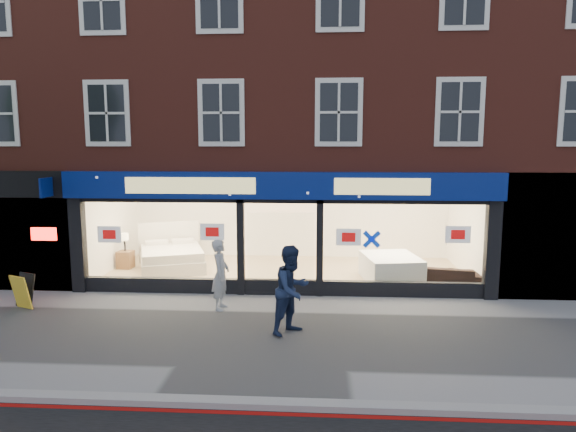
# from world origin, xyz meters

# --- Properties ---
(ground) EXTENTS (120.00, 120.00, 0.00)m
(ground) POSITION_xyz_m (0.00, 0.00, 0.00)
(ground) COLOR gray
(ground) RESTS_ON ground
(kerb_line) EXTENTS (60.00, 0.10, 0.01)m
(kerb_line) POSITION_xyz_m (0.00, -3.10, 0.01)
(kerb_line) COLOR #8C0A07
(kerb_line) RESTS_ON ground
(kerb_stone) EXTENTS (60.00, 0.25, 0.12)m
(kerb_stone) POSITION_xyz_m (0.00, -2.90, 0.06)
(kerb_stone) COLOR gray
(kerb_stone) RESTS_ON ground
(showroom_floor) EXTENTS (11.00, 4.50, 0.10)m
(showroom_floor) POSITION_xyz_m (0.00, 5.25, 0.05)
(showroom_floor) COLOR tan
(showroom_floor) RESTS_ON ground
(building) EXTENTS (19.00, 8.26, 10.30)m
(building) POSITION_xyz_m (-0.02, 6.93, 6.67)
(building) COLOR maroon
(building) RESTS_ON ground
(display_bed) EXTENTS (2.61, 2.85, 1.32)m
(display_bed) POSITION_xyz_m (-3.64, 5.40, 0.47)
(display_bed) COLOR silver
(display_bed) RESTS_ON showroom_floor
(bedside_table) EXTENTS (0.48, 0.48, 0.55)m
(bedside_table) POSITION_xyz_m (-5.10, 5.30, 0.38)
(bedside_table) COLOR brown
(bedside_table) RESTS_ON showroom_floor
(mattress_stack) EXTENTS (1.74, 2.05, 0.73)m
(mattress_stack) POSITION_xyz_m (3.10, 4.32, 0.46)
(mattress_stack) COLOR white
(mattress_stack) RESTS_ON showroom_floor
(sofa) EXTENTS (1.95, 1.09, 0.54)m
(sofa) POSITION_xyz_m (4.60, 3.90, 0.37)
(sofa) COLOR black
(sofa) RESTS_ON showroom_floor
(a_board) EXTENTS (0.65, 0.55, 0.85)m
(a_board) POSITION_xyz_m (-6.22, 1.53, 0.43)
(a_board) COLOR yellow
(a_board) RESTS_ON ground
(pedestrian_grey) EXTENTS (0.45, 0.65, 1.73)m
(pedestrian_grey) POSITION_xyz_m (-1.35, 1.77, 0.86)
(pedestrian_grey) COLOR #A9ADB1
(pedestrian_grey) RESTS_ON ground
(pedestrian_blue) EXTENTS (1.15, 1.17, 1.91)m
(pedestrian_blue) POSITION_xyz_m (0.47, 0.27, 0.95)
(pedestrian_blue) COLOR #172341
(pedestrian_blue) RESTS_ON ground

